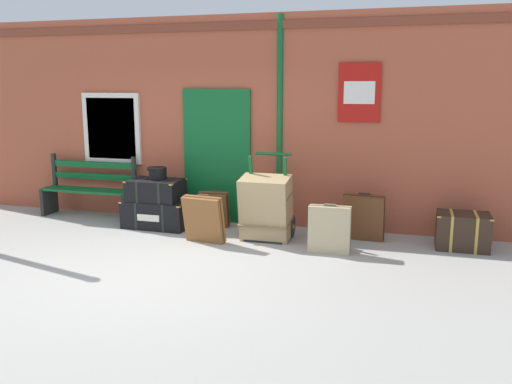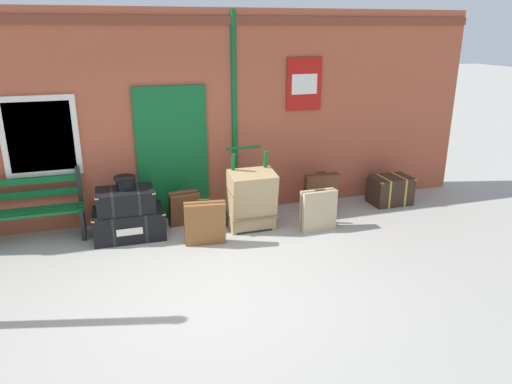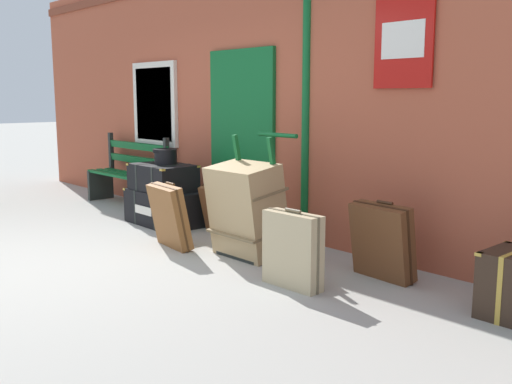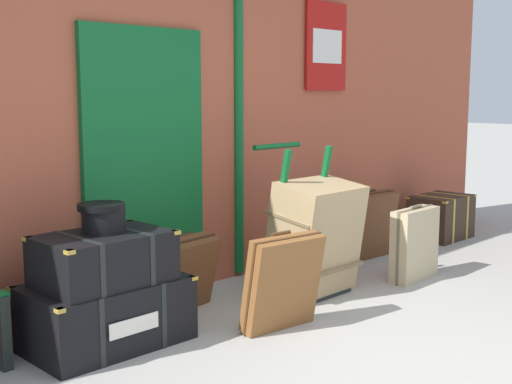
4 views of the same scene
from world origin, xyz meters
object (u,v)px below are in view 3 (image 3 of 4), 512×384
object	(u,v)px
steamer_trunk_middle	(163,177)
porters_trolley	(260,227)
platform_bench	(129,175)
suitcase_oxblood	(221,209)
suitcase_caramel	(382,242)
suitcase_cream	(293,250)
suitcase_umber	(170,216)
large_brown_trunk	(247,210)
steamer_trunk_base	(167,207)
round_hatbox	(165,156)

from	to	relation	value
steamer_trunk_middle	porters_trolley	bearing A→B (deg)	-1.91
platform_bench	steamer_trunk_middle	bearing A→B (deg)	-13.43
suitcase_oxblood	platform_bench	bearing A→B (deg)	176.97
porters_trolley	suitcase_caramel	world-z (taller)	porters_trolley
suitcase_caramel	suitcase_cream	size ratio (longest dim) A/B	1.03
suitcase_umber	suitcase_cream	bearing A→B (deg)	1.07
steamer_trunk_middle	porters_trolley	size ratio (longest dim) A/B	0.68
steamer_trunk_middle	suitcase_cream	xyz separation A→B (m)	(2.76, -0.57, -0.27)
large_brown_trunk	suitcase_oxblood	size ratio (longest dim) A/B	1.62
suitcase_caramel	suitcase_oxblood	bearing A→B (deg)	178.44
steamer_trunk_base	round_hatbox	distance (m)	0.64
steamer_trunk_base	suitcase_oxblood	world-z (taller)	suitcase_oxblood
suitcase_oxblood	suitcase_umber	distance (m)	0.83
steamer_trunk_base	suitcase_umber	world-z (taller)	suitcase_umber
steamer_trunk_base	steamer_trunk_middle	distance (m)	0.37
platform_bench	steamer_trunk_middle	size ratio (longest dim) A/B	1.97
platform_bench	large_brown_trunk	distance (m)	3.24
large_brown_trunk	suitcase_caramel	distance (m)	1.38
steamer_trunk_base	round_hatbox	xyz separation A→B (m)	(0.00, -0.00, 0.64)
suitcase_oxblood	large_brown_trunk	bearing A→B (deg)	-25.13
porters_trolley	suitcase_oxblood	bearing A→B (deg)	164.05
steamer_trunk_base	round_hatbox	size ratio (longest dim) A/B	3.41
round_hatbox	suitcase_cream	size ratio (longest dim) A/B	0.45
suitcase_cream	suitcase_caramel	bearing A→B (deg)	62.67
suitcase_caramel	suitcase_umber	world-z (taller)	suitcase_umber
suitcase_umber	porters_trolley	bearing A→B (deg)	34.37
suitcase_cream	steamer_trunk_middle	bearing A→B (deg)	168.37
porters_trolley	suitcase_caramel	size ratio (longest dim) A/B	1.76
round_hatbox	suitcase_cream	bearing A→B (deg)	-12.29
porters_trolley	suitcase_caramel	bearing A→B (deg)	9.04
steamer_trunk_middle	large_brown_trunk	bearing A→B (deg)	-7.38
round_hatbox	large_brown_trunk	world-z (taller)	large_brown_trunk
porters_trolley	suitcase_umber	world-z (taller)	porters_trolley
suitcase_oxblood	porters_trolley	bearing A→B (deg)	-15.95
steamer_trunk_base	round_hatbox	bearing A→B (deg)	-82.44
porters_trolley	large_brown_trunk	xyz separation A→B (m)	(-0.00, -0.17, 0.19)
steamer_trunk_middle	suitcase_umber	world-z (taller)	steamer_trunk_middle
round_hatbox	suitcase_cream	xyz separation A→B (m)	(2.74, -0.60, -0.54)
steamer_trunk_middle	suitcase_caramel	xyz separation A→B (m)	(3.13, 0.15, -0.25)
porters_trolley	suitcase_cream	size ratio (longest dim) A/B	1.81
platform_bench	porters_trolley	world-z (taller)	porters_trolley
round_hatbox	porters_trolley	distance (m)	1.88
large_brown_trunk	suitcase_caramel	xyz separation A→B (m)	(1.32, 0.38, -0.14)
platform_bench	steamer_trunk_base	size ratio (longest dim) A/B	1.56
platform_bench	suitcase_umber	size ratio (longest dim) A/B	2.33
platform_bench	suitcase_umber	world-z (taller)	platform_bench
round_hatbox	porters_trolley	size ratio (longest dim) A/B	0.25
suitcase_caramel	suitcase_oxblood	distance (m)	2.27
large_brown_trunk	suitcase_oxblood	bearing A→B (deg)	154.87
porters_trolley	large_brown_trunk	distance (m)	0.26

